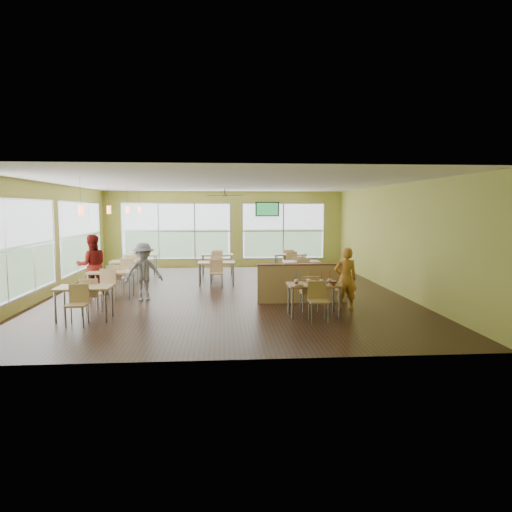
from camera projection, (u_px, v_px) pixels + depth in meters
name	position (u px, v px, depth m)	size (l,w,h in m)	color
room	(226.00, 239.00, 13.30)	(12.00, 12.04, 3.20)	black
window_bays	(150.00, 237.00, 16.17)	(9.24, 10.24, 2.38)	white
main_table	(314.00, 289.00, 10.58)	(1.22, 1.52, 0.87)	tan
half_wall_divider	(303.00, 283.00, 12.02)	(2.40, 0.14, 1.04)	tan
dining_tables	(194.00, 265.00, 15.02)	(6.92, 8.72, 0.87)	tan
pendant_lights	(119.00, 210.00, 13.64)	(0.11, 7.31, 0.86)	#2D2119
ceiling_fan	(225.00, 195.00, 16.13)	(1.25, 1.25, 0.29)	#2D2119
tv_backwall	(267.00, 209.00, 19.19)	(1.00, 0.07, 0.60)	black
man_plaid	(346.00, 279.00, 11.17)	(0.56, 0.37, 1.54)	#CE5716
patron_maroon	(92.00, 265.00, 12.98)	(0.85, 0.66, 1.75)	#63110C
patron_grey	(144.00, 271.00, 12.36)	(1.01, 0.58, 1.57)	slate
cup_blue	(296.00, 282.00, 10.29)	(0.10, 0.10, 0.36)	white
cup_yellow	(309.00, 282.00, 10.35)	(0.10, 0.10, 0.35)	white
cup_red_near	(322.00, 282.00, 10.39)	(0.09, 0.09, 0.32)	white
cup_red_far	(330.00, 282.00, 10.41)	(0.10, 0.10, 0.36)	white
food_basket	(331.00, 282.00, 10.58)	(0.28, 0.28, 0.06)	black
ketchup_cup	(334.00, 285.00, 10.31)	(0.06, 0.06, 0.03)	#B50203
wrapper_left	(301.00, 285.00, 10.24)	(0.16, 0.14, 0.04)	tan
wrapper_mid	(313.00, 281.00, 10.73)	(0.20, 0.18, 0.05)	tan
wrapper_right	(323.00, 284.00, 10.36)	(0.14, 0.12, 0.03)	tan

